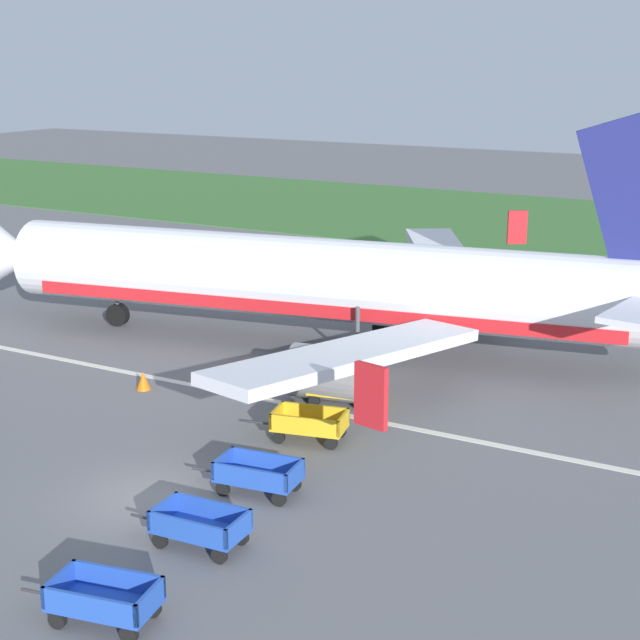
{
  "coord_description": "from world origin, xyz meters",
  "views": [
    {
      "loc": [
        17.56,
        -20.99,
        12.95
      ],
      "look_at": [
        -0.33,
        11.22,
        2.8
      ],
      "focal_mm": 54.4,
      "sensor_mm": 36.0,
      "label": 1
    }
  ],
  "objects_px": {
    "baggage_cart_nearest": "(104,599)",
    "baggage_cart_second_in_row": "(200,526)",
    "baggage_cart_fourth_in_row": "(309,424)",
    "traffic_cone_near_plane": "(143,380)",
    "baggage_cart_third_in_row": "(258,475)",
    "baggage_cart_far_end": "(342,389)",
    "airplane": "(341,283)"
  },
  "relations": [
    {
      "from": "baggage_cart_nearest",
      "to": "baggage_cart_second_in_row",
      "type": "bearing_deg",
      "value": 92.72
    },
    {
      "from": "baggage_cart_second_in_row",
      "to": "baggage_cart_fourth_in_row",
      "type": "distance_m",
      "value": 8.03
    },
    {
      "from": "baggage_cart_fourth_in_row",
      "to": "traffic_cone_near_plane",
      "type": "distance_m",
      "value": 8.51
    },
    {
      "from": "baggage_cart_nearest",
      "to": "baggage_cart_third_in_row",
      "type": "bearing_deg",
      "value": 94.48
    },
    {
      "from": "baggage_cart_second_in_row",
      "to": "baggage_cart_fourth_in_row",
      "type": "height_order",
      "value": "same"
    },
    {
      "from": "baggage_cart_second_in_row",
      "to": "baggage_cart_third_in_row",
      "type": "xyz_separation_m",
      "value": [
        -0.4,
        3.56,
        0.0
      ]
    },
    {
      "from": "baggage_cart_far_end",
      "to": "airplane",
      "type": "bearing_deg",
      "value": 118.29
    },
    {
      "from": "baggage_cart_nearest",
      "to": "baggage_cart_second_in_row",
      "type": "relative_size",
      "value": 1.01
    },
    {
      "from": "baggage_cart_third_in_row",
      "to": "baggage_cart_fourth_in_row",
      "type": "height_order",
      "value": "same"
    },
    {
      "from": "airplane",
      "to": "baggage_cart_third_in_row",
      "type": "distance_m",
      "value": 15.56
    },
    {
      "from": "airplane",
      "to": "baggage_cart_third_in_row",
      "type": "xyz_separation_m",
      "value": [
        4.87,
        -14.58,
        -2.45
      ]
    },
    {
      "from": "traffic_cone_near_plane",
      "to": "baggage_cart_nearest",
      "type": "bearing_deg",
      "value": -54.07
    },
    {
      "from": "baggage_cart_fourth_in_row",
      "to": "traffic_cone_near_plane",
      "type": "relative_size",
      "value": 4.86
    },
    {
      "from": "baggage_cart_nearest",
      "to": "baggage_cart_far_end",
      "type": "height_order",
      "value": "same"
    },
    {
      "from": "baggage_cart_third_in_row",
      "to": "baggage_cart_far_end",
      "type": "xyz_separation_m",
      "value": [
        -1.42,
        8.17,
        0.0
      ]
    },
    {
      "from": "baggage_cart_nearest",
      "to": "traffic_cone_near_plane",
      "type": "bearing_deg",
      "value": 125.93
    },
    {
      "from": "baggage_cart_fourth_in_row",
      "to": "baggage_cart_far_end",
      "type": "xyz_separation_m",
      "value": [
        -0.71,
        3.78,
        0.0
      ]
    },
    {
      "from": "airplane",
      "to": "traffic_cone_near_plane",
      "type": "relative_size",
      "value": 50.34
    },
    {
      "from": "baggage_cart_nearest",
      "to": "baggage_cart_far_end",
      "type": "distance_m",
      "value": 15.94
    },
    {
      "from": "baggage_cart_third_in_row",
      "to": "baggage_cart_fourth_in_row",
      "type": "bearing_deg",
      "value": 99.2
    },
    {
      "from": "airplane",
      "to": "baggage_cart_fourth_in_row",
      "type": "xyz_separation_m",
      "value": [
        4.16,
        -10.18,
        -2.45
      ]
    },
    {
      "from": "baggage_cart_second_in_row",
      "to": "traffic_cone_near_plane",
      "type": "bearing_deg",
      "value": 135.61
    },
    {
      "from": "baggage_cart_far_end",
      "to": "baggage_cart_third_in_row",
      "type": "bearing_deg",
      "value": -80.11
    },
    {
      "from": "baggage_cart_far_end",
      "to": "traffic_cone_near_plane",
      "type": "bearing_deg",
      "value": -162.61
    },
    {
      "from": "baggage_cart_second_in_row",
      "to": "traffic_cone_near_plane",
      "type": "xyz_separation_m",
      "value": [
        -9.52,
        9.32,
        -0.23
      ]
    },
    {
      "from": "baggage_cart_nearest",
      "to": "traffic_cone_near_plane",
      "type": "distance_m",
      "value": 16.55
    },
    {
      "from": "airplane",
      "to": "baggage_cart_far_end",
      "type": "height_order",
      "value": "airplane"
    },
    {
      "from": "baggage_cart_third_in_row",
      "to": "baggage_cart_far_end",
      "type": "bearing_deg",
      "value": 99.89
    },
    {
      "from": "baggage_cart_nearest",
      "to": "baggage_cart_fourth_in_row",
      "type": "relative_size",
      "value": 1.0
    },
    {
      "from": "baggage_cart_far_end",
      "to": "traffic_cone_near_plane",
      "type": "xyz_separation_m",
      "value": [
        -7.69,
        -2.41,
        -0.23
      ]
    },
    {
      "from": "airplane",
      "to": "baggage_cart_fourth_in_row",
      "type": "relative_size",
      "value": 10.36
    },
    {
      "from": "baggage_cart_nearest",
      "to": "baggage_cart_third_in_row",
      "type": "distance_m",
      "value": 7.66
    }
  ]
}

